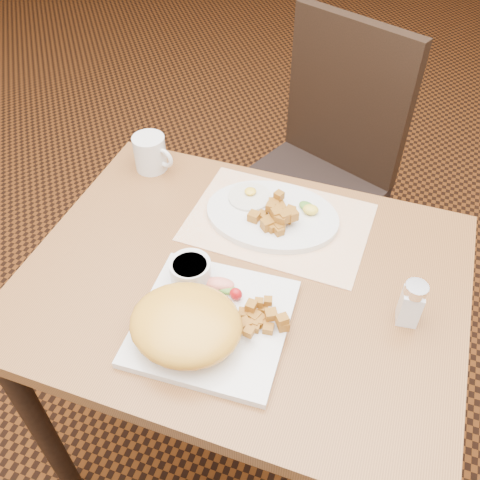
% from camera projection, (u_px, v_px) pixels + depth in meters
% --- Properties ---
extents(ground, '(8.00, 8.00, 0.00)m').
position_uv_depth(ground, '(242.00, 437.00, 1.64)').
color(ground, black).
rests_on(ground, ground).
extents(table, '(0.90, 0.70, 0.75)m').
position_uv_depth(table, '(243.00, 308.00, 1.18)').
color(table, brown).
rests_on(table, ground).
extents(chair_far, '(0.55, 0.56, 0.97)m').
position_uv_depth(chair_far, '(320.00, 162.00, 1.72)').
color(chair_far, black).
rests_on(chair_far, ground).
extents(placemat, '(0.41, 0.29, 0.00)m').
position_uv_depth(placemat, '(279.00, 222.00, 1.22)').
color(placemat, white).
rests_on(placemat, table).
extents(plate_square, '(0.29, 0.29, 0.02)m').
position_uv_depth(plate_square, '(213.00, 322.00, 1.01)').
color(plate_square, silver).
rests_on(plate_square, table).
extents(plate_oval, '(0.31, 0.24, 0.02)m').
position_uv_depth(plate_oval, '(272.00, 215.00, 1.22)').
color(plate_oval, silver).
rests_on(plate_oval, placemat).
extents(hollandaise_mound, '(0.21, 0.18, 0.08)m').
position_uv_depth(hollandaise_mound, '(185.00, 324.00, 0.95)').
color(hollandaise_mound, gold).
rests_on(hollandaise_mound, plate_square).
extents(ramekin, '(0.08, 0.08, 0.05)m').
position_uv_depth(ramekin, '(190.00, 270.00, 1.06)').
color(ramekin, silver).
rests_on(ramekin, plate_square).
extents(garnish_sq, '(0.09, 0.05, 0.03)m').
position_uv_depth(garnish_sq, '(225.00, 287.00, 1.05)').
color(garnish_sq, '#387223').
rests_on(garnish_sq, plate_square).
extents(fried_egg, '(0.10, 0.10, 0.02)m').
position_uv_depth(fried_egg, '(250.00, 196.00, 1.25)').
color(fried_egg, white).
rests_on(fried_egg, plate_oval).
extents(garnish_ov, '(0.06, 0.05, 0.02)m').
position_uv_depth(garnish_ov, '(309.00, 208.00, 1.21)').
color(garnish_ov, '#387223').
rests_on(garnish_ov, plate_oval).
extents(salt_shaker, '(0.05, 0.05, 0.10)m').
position_uv_depth(salt_shaker, '(411.00, 303.00, 0.99)').
color(salt_shaker, white).
rests_on(salt_shaker, table).
extents(coffee_mug, '(0.11, 0.08, 0.09)m').
position_uv_depth(coffee_mug, '(151.00, 153.00, 1.33)').
color(coffee_mug, silver).
rests_on(coffee_mug, table).
extents(home_fries_sq, '(0.10, 0.10, 0.04)m').
position_uv_depth(home_fries_sq, '(260.00, 319.00, 0.99)').
color(home_fries_sq, '#B06E1C').
rests_on(home_fries_sq, plate_square).
extents(home_fries_ov, '(0.11, 0.12, 0.04)m').
position_uv_depth(home_fries_ov, '(277.00, 215.00, 1.18)').
color(home_fries_ov, '#B06E1C').
rests_on(home_fries_ov, plate_oval).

